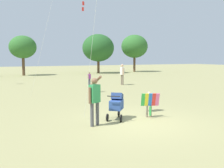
{
  "coord_description": "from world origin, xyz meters",
  "views": [
    {
      "loc": [
        -4.8,
        -7.94,
        2.39
      ],
      "look_at": [
        -0.31,
        1.36,
        1.3
      ],
      "focal_mm": 41.36,
      "sensor_mm": 36.0,
      "label": 1
    }
  ],
  "objects_px": {
    "person_adult_flyer": "(94,97)",
    "stroller": "(117,104)",
    "person_sitting_far": "(89,78)",
    "child_with_butterfly_kite": "(149,102)",
    "person_red_shirt": "(122,73)"
  },
  "relations": [
    {
      "from": "child_with_butterfly_kite",
      "to": "stroller",
      "type": "distance_m",
      "value": 1.33
    },
    {
      "from": "person_sitting_far",
      "to": "child_with_butterfly_kite",
      "type": "bearing_deg",
      "value": -99.54
    },
    {
      "from": "person_adult_flyer",
      "to": "stroller",
      "type": "distance_m",
      "value": 1.31
    },
    {
      "from": "stroller",
      "to": "person_sitting_far",
      "type": "relative_size",
      "value": 0.93
    },
    {
      "from": "stroller",
      "to": "person_red_shirt",
      "type": "relative_size",
      "value": 0.58
    },
    {
      "from": "child_with_butterfly_kite",
      "to": "person_sitting_far",
      "type": "relative_size",
      "value": 0.91
    },
    {
      "from": "child_with_butterfly_kite",
      "to": "person_red_shirt",
      "type": "xyz_separation_m",
      "value": [
        4.64,
        11.0,
        0.42
      ]
    },
    {
      "from": "person_adult_flyer",
      "to": "stroller",
      "type": "height_order",
      "value": "person_adult_flyer"
    },
    {
      "from": "person_red_shirt",
      "to": "person_sitting_far",
      "type": "height_order",
      "value": "person_red_shirt"
    },
    {
      "from": "person_adult_flyer",
      "to": "person_red_shirt",
      "type": "bearing_deg",
      "value": 57.82
    },
    {
      "from": "child_with_butterfly_kite",
      "to": "stroller",
      "type": "height_order",
      "value": "stroller"
    },
    {
      "from": "person_adult_flyer",
      "to": "person_sitting_far",
      "type": "height_order",
      "value": "person_adult_flyer"
    },
    {
      "from": "person_adult_flyer",
      "to": "person_sitting_far",
      "type": "xyz_separation_m",
      "value": [
        4.42,
        12.16,
        -0.35
      ]
    },
    {
      "from": "stroller",
      "to": "person_sitting_far",
      "type": "height_order",
      "value": "person_sitting_far"
    },
    {
      "from": "child_with_butterfly_kite",
      "to": "person_adult_flyer",
      "type": "xyz_separation_m",
      "value": [
        -2.41,
        -0.22,
        0.38
      ]
    }
  ]
}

